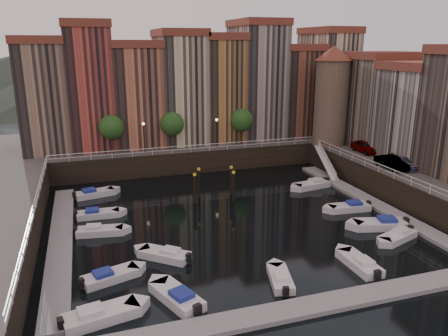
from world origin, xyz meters
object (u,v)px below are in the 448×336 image
object	(u,v)px
car_b	(391,163)
car_c	(404,163)
gangway	(326,161)
car_a	(365,147)
boat_left_1	(109,276)
boat_left_2	(99,231)
corner_tower	(331,94)
boat_left_0	(99,316)
mooring_pilings	(215,185)

from	to	relation	value
car_b	car_c	world-z (taller)	car_b
gangway	car_a	xyz separation A→B (m)	(4.78, -1.52, 1.88)
boat_left_1	boat_left_2	xyz separation A→B (m)	(-0.37, 8.74, 0.00)
car_a	corner_tower	bearing A→B (deg)	109.26
gangway	corner_tower	bearing A→B (deg)	57.20
boat_left_1	car_a	bearing A→B (deg)	9.92
corner_tower	boat_left_0	distance (m)	45.04
car_b	boat_left_1	bearing A→B (deg)	-164.89
corner_tower	boat_left_1	xyz separation A→B (m)	(-32.51, -23.64, -9.85)
boat_left_0	boat_left_1	distance (m)	4.98
gangway	mooring_pilings	size ratio (longest dim) A/B	1.64
mooring_pilings	boat_left_1	bearing A→B (deg)	-130.92
corner_tower	boat_left_1	distance (m)	41.38
boat_left_0	car_b	world-z (taller)	car_b
corner_tower	gangway	bearing A→B (deg)	-122.80
corner_tower	gangway	size ratio (longest dim) A/B	1.66
corner_tower	boat_left_2	xyz separation A→B (m)	(-32.88, -14.90, -9.85)
car_c	corner_tower	bearing A→B (deg)	101.45
gangway	boat_left_0	world-z (taller)	gangway
boat_left_2	car_a	distance (m)	36.04
corner_tower	car_c	xyz separation A→B (m)	(1.88, -13.71, -6.54)
boat_left_1	car_b	bearing A→B (deg)	-0.22
corner_tower	mooring_pilings	size ratio (longest dim) A/B	2.72
boat_left_1	boat_left_2	bearing A→B (deg)	75.22
boat_left_1	car_a	distance (m)	38.79
corner_tower	car_b	distance (m)	15.13
gangway	car_a	distance (m)	5.35
car_c	mooring_pilings	bearing A→B (deg)	171.56
corner_tower	mooring_pilings	world-z (taller)	corner_tower
car_c	boat_left_1	bearing A→B (deg)	-160.25
mooring_pilings	boat_left_1	xyz separation A→B (m)	(-12.64, -14.58, -1.31)
corner_tower	car_a	distance (m)	8.99
corner_tower	boat_left_1	bearing A→B (deg)	-143.98
corner_tower	boat_left_0	bearing A→B (deg)	-139.54
boat_left_0	mooring_pilings	bearing A→B (deg)	43.58
boat_left_0	car_c	xyz separation A→B (m)	(35.32, 14.81, 3.26)
gangway	car_a	size ratio (longest dim) A/B	1.79
car_b	mooring_pilings	bearing A→B (deg)	165.08
gangway	boat_left_2	bearing A→B (deg)	-160.87
mooring_pilings	boat_left_2	size ratio (longest dim) A/B	1.12
boat_left_2	car_a	bearing A→B (deg)	23.57
car_a	car_c	bearing A→B (deg)	-88.04
boat_left_2	car_b	distance (m)	33.17
corner_tower	car_c	distance (m)	15.31
mooring_pilings	boat_left_0	world-z (taller)	mooring_pilings
car_c	gangway	bearing A→B (deg)	121.06
corner_tower	boat_left_1	world-z (taller)	corner_tower
boat_left_1	car_a	world-z (taller)	car_a
gangway	car_a	world-z (taller)	car_a
boat_left_0	gangway	bearing A→B (deg)	26.65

